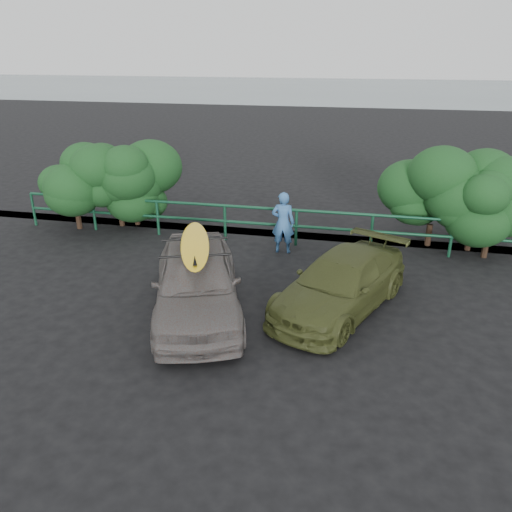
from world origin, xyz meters
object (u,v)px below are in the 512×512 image
(guardrail, at_px, (260,225))
(olive_vehicle, at_px, (341,284))
(sedan, at_px, (197,281))
(surfboard, at_px, (195,244))
(man, at_px, (283,223))

(guardrail, bearing_deg, olive_vehicle, -54.92)
(sedan, distance_m, surfboard, 0.80)
(sedan, bearing_deg, guardrail, 65.32)
(guardrail, relative_size, olive_vehicle, 3.56)
(surfboard, bearing_deg, man, 53.52)
(sedan, distance_m, olive_vehicle, 2.92)
(sedan, relative_size, surfboard, 1.58)
(guardrail, height_order, surfboard, surfboard)
(man, bearing_deg, sedan, 70.24)
(olive_vehicle, relative_size, surfboard, 1.49)
(man, bearing_deg, olive_vehicle, 118.29)
(olive_vehicle, distance_m, surfboard, 3.07)
(olive_vehicle, bearing_deg, guardrail, 149.58)
(olive_vehicle, bearing_deg, surfboard, -139.66)
(guardrail, xyz_separation_m, olive_vehicle, (2.38, -3.39, 0.05))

